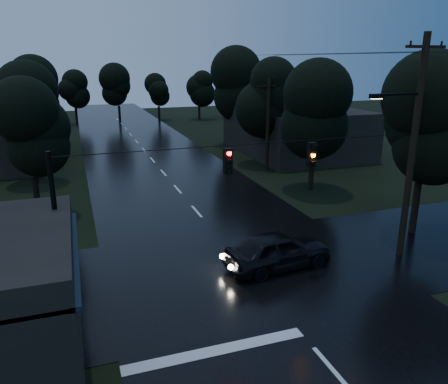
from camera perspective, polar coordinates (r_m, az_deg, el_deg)
main_road at (r=35.98m, az=-7.91°, el=2.46°), size 12.00×120.00×0.02m
cross_street at (r=19.66m, az=2.83°, el=-9.99°), size 60.00×9.00×0.02m
building_far_right at (r=43.96m, az=9.21°, el=7.96°), size 10.00×14.00×4.40m
utility_pole_main at (r=21.04m, az=23.30°, el=5.60°), size 3.50×0.30×10.00m
utility_pole_far at (r=35.88m, az=5.75°, el=8.82°), size 2.00×0.30×7.50m
anchor_pole_left at (r=16.35m, az=-20.88°, el=-5.37°), size 0.18×0.18×6.00m
span_signals at (r=17.23m, az=6.06°, el=4.60°), size 15.00×0.37×1.12m
tree_corner_near at (r=24.13m, az=24.97°, el=8.47°), size 4.48×4.48×9.44m
tree_left_a at (r=26.59m, az=-24.26°, el=7.56°), size 3.92×3.92×8.26m
tree_left_b at (r=34.51m, az=-24.36°, el=10.02°), size 4.20×4.20×8.85m
tree_left_c at (r=44.46m, az=-24.22°, el=11.75°), size 4.48×4.48×9.44m
tree_right_a at (r=30.71m, az=11.81°, el=10.46°), size 4.20×4.20×8.85m
tree_right_b at (r=38.00m, az=6.38°, el=12.46°), size 4.48×4.48×9.44m
tree_right_c at (r=47.39m, az=1.76°, el=13.88°), size 4.76×4.76×10.03m
car at (r=19.58m, az=7.07°, el=-7.55°), size 5.02×2.43×1.65m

